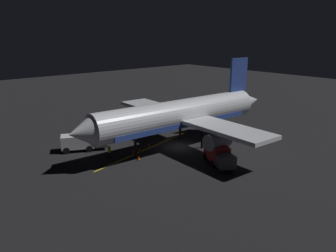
{
  "coord_description": "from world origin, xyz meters",
  "views": [
    {
      "loc": [
        -33.35,
        31.13,
        15.96
      ],
      "look_at": [
        0.0,
        2.0,
        3.5
      ],
      "focal_mm": 35.92,
      "sensor_mm": 36.0,
      "label": 1
    }
  ],
  "objects": [
    {
      "name": "ground_plane",
      "position": [
        0.0,
        0.0,
        -0.1
      ],
      "size": [
        180.0,
        180.0,
        0.2
      ],
      "primitive_type": "cube",
      "color": "black"
    },
    {
      "name": "apron_guide_stripe",
      "position": [
        2.29,
        4.0,
        0.0
      ],
      "size": [
        4.78,
        19.32,
        0.01
      ],
      "primitive_type": "cube",
      "rotation": [
        0.0,
        0.0,
        0.23
      ],
      "color": "gold",
      "rests_on": "ground_plane"
    },
    {
      "name": "airliner",
      "position": [
        -0.03,
        -0.56,
        4.65
      ],
      "size": [
        28.39,
        33.59,
        12.03
      ],
      "color": "white",
      "rests_on": "ground_plane"
    },
    {
      "name": "baggage_truck",
      "position": [
        7.81,
        10.98,
        1.19
      ],
      "size": [
        4.57,
        6.42,
        2.26
      ],
      "color": "silver",
      "rests_on": "ground_plane"
    },
    {
      "name": "catering_truck",
      "position": [
        -8.06,
        0.7,
        1.23
      ],
      "size": [
        5.83,
        4.32,
        2.4
      ],
      "color": "maroon",
      "rests_on": "ground_plane"
    },
    {
      "name": "ground_crew_worker",
      "position": [
        2.63,
        9.84,
        0.89
      ],
      "size": [
        0.4,
        0.4,
        1.74
      ],
      "color": "black",
      "rests_on": "ground_plane"
    },
    {
      "name": "traffic_cone_near_left",
      "position": [
        3.01,
        3.02,
        0.25
      ],
      "size": [
        0.5,
        0.5,
        0.55
      ],
      "color": "#EA590F",
      "rests_on": "ground_plane"
    },
    {
      "name": "traffic_cone_near_right",
      "position": [
        2.18,
        5.35,
        0.25
      ],
      "size": [
        0.5,
        0.5,
        0.55
      ],
      "color": "#EA590F",
      "rests_on": "ground_plane"
    },
    {
      "name": "traffic_cone_under_wing",
      "position": [
        -0.39,
        7.36,
        0.25
      ],
      "size": [
        0.5,
        0.5,
        0.55
      ],
      "color": "#EA590F",
      "rests_on": "ground_plane"
    },
    {
      "name": "traffic_cone_far",
      "position": [
        2.22,
        6.33,
        0.25
      ],
      "size": [
        0.5,
        0.5,
        0.55
      ],
      "color": "#EA590F",
      "rests_on": "ground_plane"
    }
  ]
}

